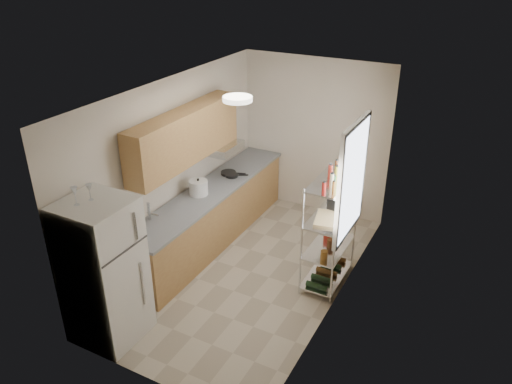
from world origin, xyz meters
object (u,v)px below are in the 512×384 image
rice_cooker (199,187)px  frying_pan_large (228,173)px  cutting_board (329,219)px  refrigerator (104,272)px  espresso_machine (338,198)px

rice_cooker → frying_pan_large: (0.02, 0.80, -0.09)m
cutting_board → refrigerator: bearing=-133.0°
frying_pan_large → cutting_board: (1.97, -0.82, 0.11)m
refrigerator → espresso_machine: 3.03m
rice_cooker → espresso_machine: bearing=9.0°
frying_pan_large → espresso_machine: espresso_machine is taller
frying_pan_large → cutting_board: 2.14m
rice_cooker → cutting_board: bearing=-0.5°
espresso_machine → cutting_board: bearing=-80.9°
refrigerator → cutting_board: refrigerator is taller
refrigerator → espresso_machine: bearing=51.5°
refrigerator → rice_cooker: bearing=92.8°
espresso_machine → rice_cooker: bearing=-164.0°
frying_pan_large → rice_cooker: bearing=-110.6°
rice_cooker → cutting_board: size_ratio=0.61×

